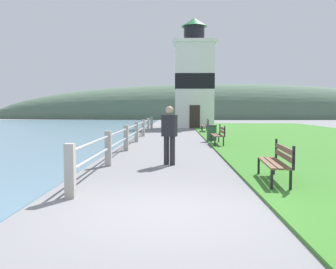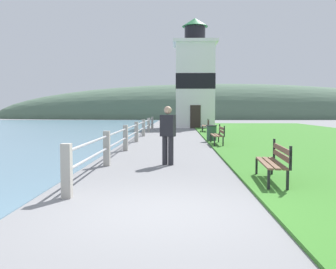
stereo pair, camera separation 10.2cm
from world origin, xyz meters
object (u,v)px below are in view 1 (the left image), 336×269
(person_strolling, at_px, (169,133))
(park_bench_midway, at_px, (219,134))
(trash_bin, at_px, (212,133))
(park_bench_near, at_px, (277,160))
(lighthouse, at_px, (194,80))
(park_bench_far, at_px, (206,125))

(person_strolling, bearing_deg, park_bench_midway, 2.59)
(person_strolling, relative_size, trash_bin, 2.09)
(park_bench_near, relative_size, park_bench_midway, 1.02)
(park_bench_near, relative_size, trash_bin, 2.23)
(park_bench_near, bearing_deg, person_strolling, -43.98)
(lighthouse, distance_m, person_strolling, 23.21)
(trash_bin, bearing_deg, lighthouse, 90.80)
(trash_bin, bearing_deg, park_bench_midway, -86.17)
(park_bench_near, relative_size, lighthouse, 0.19)
(park_bench_far, relative_size, lighthouse, 0.20)
(park_bench_far, height_order, lighthouse, lighthouse)
(park_bench_midway, xyz_separation_m, lighthouse, (-0.34, 16.82, 3.74))
(park_bench_near, distance_m, park_bench_far, 18.62)
(park_bench_far, relative_size, trash_bin, 2.30)
(park_bench_far, xyz_separation_m, lighthouse, (-0.53, 7.03, 3.74))
(park_bench_near, distance_m, park_bench_midway, 8.84)
(park_bench_midway, xyz_separation_m, person_strolling, (-2.18, -6.08, 0.41))
(park_bench_far, distance_m, lighthouse, 7.98)
(park_bench_far, xyz_separation_m, trash_bin, (-0.32, -7.75, -0.12))
(park_bench_midway, bearing_deg, lighthouse, -88.88)
(person_strolling, xyz_separation_m, trash_bin, (2.05, 8.12, -0.53))
(park_bench_far, height_order, person_strolling, person_strolling)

